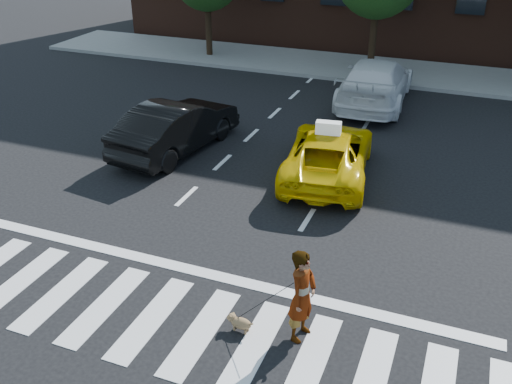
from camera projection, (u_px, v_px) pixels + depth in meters
ground at (152, 318)px, 10.33m from camera, size 120.00×120.00×0.00m
crosswalk at (152, 318)px, 10.33m from camera, size 13.00×2.40×0.01m
stop_line at (192, 270)px, 11.64m from camera, size 12.00×0.30×0.01m
sidewalk_far at (360, 68)px, 24.69m from camera, size 30.00×4.00×0.15m
taxi at (329, 153)px, 15.27m from camera, size 2.76×4.88×1.29m
black_sedan at (176, 126)px, 16.70m from camera, size 2.19×4.76×1.51m
white_suv at (375, 82)px, 20.44m from camera, size 2.49×5.67×1.62m
woman at (302, 296)px, 9.53m from camera, size 0.53×0.70×1.73m
dog at (239, 322)px, 9.97m from camera, size 0.53×0.25×0.30m
taxi_sign at (328, 128)px, 14.73m from camera, size 0.68×0.37×0.32m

